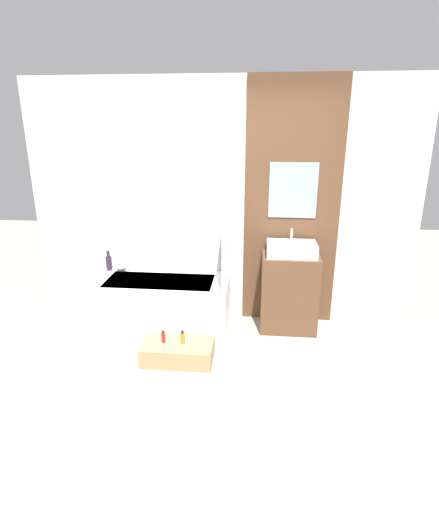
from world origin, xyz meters
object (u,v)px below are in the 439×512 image
(wooden_step_bench, at_px, (178,351))
(vase_tall_dark, at_px, (109,262))
(sink, at_px, (291,249))
(bottle_soap_primary, at_px, (163,337))
(vase_round_light, at_px, (121,266))
(bathtub, at_px, (161,304))
(bottle_soap_secondary, at_px, (183,338))

(wooden_step_bench, bearing_deg, vase_tall_dark, 136.72)
(sink, height_order, bottle_soap_primary, sink)
(sink, height_order, vase_round_light, sink)
(bathtub, bearing_deg, vase_tall_dark, 157.64)
(sink, xyz_separation_m, vase_tall_dark, (-2.02, 0.15, -0.27))
(sink, bearing_deg, bottle_soap_secondary, -143.43)
(wooden_step_bench, distance_m, vase_tall_dark, 1.42)
(vase_round_light, relative_size, bottle_soap_secondary, 1.03)
(bathtub, distance_m, wooden_step_bench, 0.73)
(vase_round_light, bearing_deg, wooden_step_bench, -47.15)
(bathtub, xyz_separation_m, sink, (1.38, 0.12, 0.63))
(sink, bearing_deg, wooden_step_bench, -144.73)
(sink, distance_m, bottle_soap_primary, 1.56)
(wooden_step_bench, distance_m, bottle_soap_secondary, 0.16)
(bottle_soap_secondary, bearing_deg, bathtub, 119.55)
(bathtub, height_order, bottle_soap_primary, bathtub)
(sink, relative_size, bottle_soap_secondary, 3.99)
(vase_round_light, height_order, bottle_soap_secondary, vase_round_light)
(bottle_soap_secondary, bearing_deg, vase_tall_dark, 138.16)
(sink, relative_size, bottle_soap_primary, 4.33)
(vase_round_light, height_order, bottle_soap_primary, vase_round_light)
(bathtub, height_order, vase_round_light, vase_round_light)
(bathtub, bearing_deg, bottle_soap_secondary, -60.45)
(vase_tall_dark, bearing_deg, bathtub, -22.36)
(bottle_soap_primary, bearing_deg, vase_tall_dark, 132.48)
(vase_round_light, xyz_separation_m, bottle_soap_secondary, (0.86, -0.87, -0.37))
(sink, distance_m, vase_round_light, 1.90)
(bathtub, height_order, vase_tall_dark, vase_tall_dark)
(vase_tall_dark, height_order, bottle_soap_primary, vase_tall_dark)
(bathtub, bearing_deg, sink, 4.91)
(bathtub, xyz_separation_m, bottle_soap_primary, (0.18, -0.64, -0.04))
(bottle_soap_primary, distance_m, bottle_soap_secondary, 0.18)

